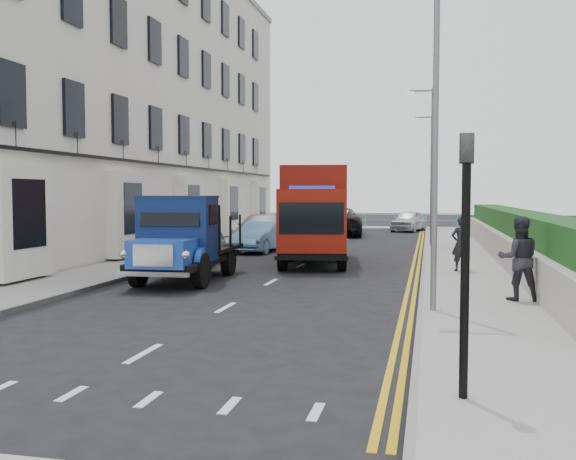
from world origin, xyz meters
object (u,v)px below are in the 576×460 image
(red_lorry, at_px, (314,212))
(lamp_near, at_px, (429,113))
(parked_car_front, at_px, (194,244))
(bedford_lorry, at_px, (180,244))
(lamp_mid, at_px, (429,157))
(pedestrian_east_near, at_px, (461,244))
(lamp_far, at_px, (429,167))

(red_lorry, bearing_deg, lamp_near, -75.78)
(red_lorry, xyz_separation_m, parked_car_front, (-3.85, -1.68, -1.07))
(bedford_lorry, bearing_deg, lamp_mid, 60.33)
(red_lorry, relative_size, parked_car_front, 1.59)
(lamp_mid, distance_m, parked_car_front, 11.89)
(bedford_lorry, distance_m, red_lorry, 6.65)
(lamp_near, relative_size, red_lorry, 1.05)
(lamp_mid, xyz_separation_m, bedford_lorry, (-6.51, -12.77, -2.93))
(red_lorry, height_order, parked_car_front, red_lorry)
(lamp_mid, distance_m, pedestrian_east_near, 9.83)
(bedford_lorry, bearing_deg, lamp_near, -29.08)
(pedestrian_east_near, bearing_deg, lamp_mid, -105.23)
(lamp_far, relative_size, parked_car_front, 1.67)
(lamp_far, xyz_separation_m, parked_car_front, (-7.78, -18.37, -3.29))
(lamp_near, height_order, bedford_lorry, lamp_near)
(lamp_far, distance_m, pedestrian_east_near, 19.56)
(lamp_far, height_order, pedestrian_east_near, lamp_far)
(lamp_near, relative_size, lamp_mid, 1.00)
(parked_car_front, bearing_deg, lamp_near, -52.33)
(red_lorry, bearing_deg, pedestrian_east_near, -36.76)
(lamp_near, relative_size, bedford_lorry, 1.40)
(lamp_near, bearing_deg, red_lorry, 112.84)
(parked_car_front, bearing_deg, lamp_far, 59.18)
(lamp_near, relative_size, parked_car_front, 1.67)
(lamp_far, distance_m, parked_car_front, 20.21)
(lamp_far, height_order, red_lorry, lamp_far)
(lamp_mid, bearing_deg, red_lorry, -120.42)
(lamp_near, xyz_separation_m, lamp_mid, (0.00, 16.00, 0.00))
(pedestrian_east_near, bearing_deg, lamp_far, -108.26)
(lamp_near, distance_m, lamp_mid, 16.00)
(lamp_near, xyz_separation_m, red_lorry, (-3.92, 9.32, -2.21))
(red_lorry, height_order, pedestrian_east_near, red_lorry)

